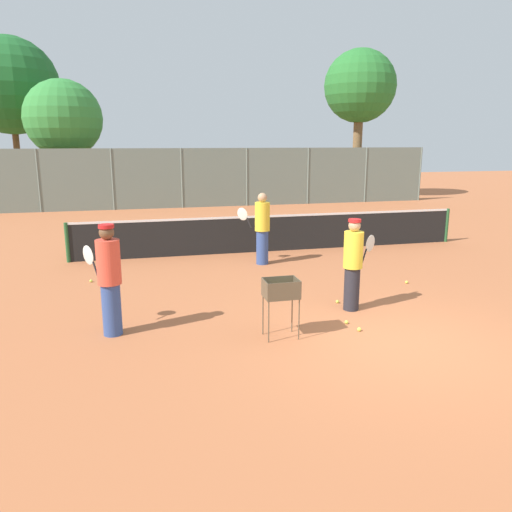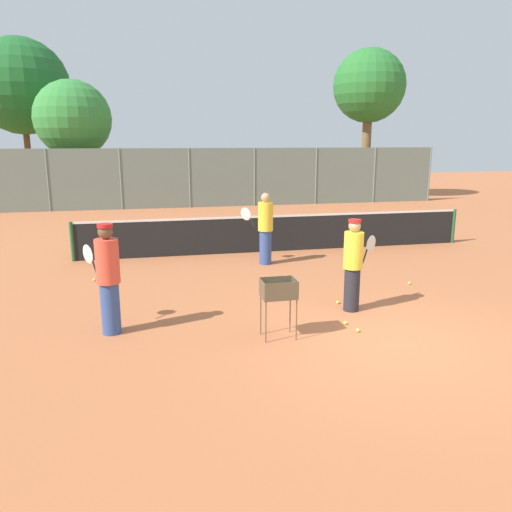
# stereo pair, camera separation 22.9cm
# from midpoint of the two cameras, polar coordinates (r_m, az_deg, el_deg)

# --- Properties ---
(ground_plane) EXTENTS (80.00, 80.00, 0.00)m
(ground_plane) POSITION_cam_midpoint_polar(r_m,az_deg,el_deg) (8.43, 15.00, -9.54)
(ground_plane) COLOR #B7663D
(tennis_net) EXTENTS (11.59, 0.10, 1.07)m
(tennis_net) POSITION_cam_midpoint_polar(r_m,az_deg,el_deg) (14.62, 1.70, 2.72)
(tennis_net) COLOR #26592D
(tennis_net) RESTS_ON ground_plane
(back_fence) EXTENTS (22.57, 0.08, 2.84)m
(back_fence) POSITION_cam_midpoint_polar(r_m,az_deg,el_deg) (24.72, -4.98, 8.91)
(back_fence) COLOR slate
(back_fence) RESTS_ON ground_plane
(tree_0) EXTENTS (5.07, 5.07, 8.56)m
(tree_0) POSITION_cam_midpoint_polar(r_m,az_deg,el_deg) (30.89, -26.48, 17.00)
(tree_0) COLOR brown
(tree_0) RESTS_ON ground_plane
(tree_1) EXTENTS (3.93, 3.93, 8.07)m
(tree_1) POSITION_cam_midpoint_polar(r_m,az_deg,el_deg) (29.35, 11.56, 18.36)
(tree_1) COLOR brown
(tree_1) RESTS_ON ground_plane
(tree_2) EXTENTS (3.69, 3.69, 6.07)m
(tree_2) POSITION_cam_midpoint_polar(r_m,az_deg,el_deg) (26.60, -21.41, 14.40)
(tree_2) COLOR brown
(tree_2) RESTS_ON ground_plane
(player_white_outfit) EXTENTS (0.84, 0.55, 1.76)m
(player_white_outfit) POSITION_cam_midpoint_polar(r_m,az_deg,el_deg) (9.57, 10.36, -0.83)
(player_white_outfit) COLOR #26262D
(player_white_outfit) RESTS_ON ground_plane
(player_red_cap) EXTENTS (0.82, 0.65, 1.87)m
(player_red_cap) POSITION_cam_midpoint_polar(r_m,az_deg,el_deg) (12.99, 0.19, 3.23)
(player_red_cap) COLOR #334C8C
(player_red_cap) RESTS_ON ground_plane
(player_yellow_shirt) EXTENTS (0.67, 0.80, 1.87)m
(player_yellow_shirt) POSITION_cam_midpoint_polar(r_m,az_deg,el_deg) (8.56, -17.16, -2.48)
(player_yellow_shirt) COLOR #334C8C
(player_yellow_shirt) RESTS_ON ground_plane
(ball_cart) EXTENTS (0.56, 0.41, 0.99)m
(ball_cart) POSITION_cam_midpoint_polar(r_m,az_deg,el_deg) (8.12, 2.07, -4.27)
(ball_cart) COLOR brown
(ball_cart) RESTS_ON ground_plane
(tennis_ball_0) EXTENTS (0.07, 0.07, 0.07)m
(tennis_ball_0) POSITION_cam_midpoint_polar(r_m,az_deg,el_deg) (11.85, 16.30, -2.88)
(tennis_ball_0) COLOR #D1E54C
(tennis_ball_0) RESTS_ON ground_plane
(tennis_ball_1) EXTENTS (0.07, 0.07, 0.07)m
(tennis_ball_1) POSITION_cam_midpoint_polar(r_m,az_deg,el_deg) (12.12, -18.86, -2.71)
(tennis_ball_1) COLOR #D1E54C
(tennis_ball_1) RESTS_ON ground_plane
(tennis_ball_2) EXTENTS (0.07, 0.07, 0.07)m
(tennis_ball_2) POSITION_cam_midpoint_polar(r_m,az_deg,el_deg) (9.05, 9.58, -7.46)
(tennis_ball_2) COLOR #D1E54C
(tennis_ball_2) RESTS_ON ground_plane
(tennis_ball_4) EXTENTS (0.07, 0.07, 0.07)m
(tennis_ball_4) POSITION_cam_midpoint_polar(r_m,az_deg,el_deg) (10.14, 8.65, -5.17)
(tennis_ball_4) COLOR #D1E54C
(tennis_ball_4) RESTS_ON ground_plane
(tennis_ball_6) EXTENTS (0.07, 0.07, 0.07)m
(tennis_ball_6) POSITION_cam_midpoint_polar(r_m,az_deg,el_deg) (8.76, 10.97, -8.24)
(tennis_ball_6) COLOR #D1E54C
(tennis_ball_6) RESTS_ON ground_plane
(tennis_ball_7) EXTENTS (0.07, 0.07, 0.07)m
(tennis_ball_7) POSITION_cam_midpoint_polar(r_m,az_deg,el_deg) (11.12, 0.22, -3.37)
(tennis_ball_7) COLOR #D1E54C
(tennis_ball_7) RESTS_ON ground_plane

